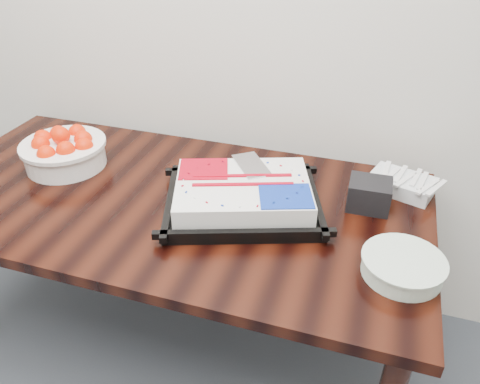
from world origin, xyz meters
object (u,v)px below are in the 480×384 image
(tangerine_bowl, at_px, (63,145))
(cake_tray, at_px, (243,195))
(table, at_px, (170,216))
(plate_stack, at_px, (403,266))
(napkin_box, at_px, (369,194))

(tangerine_bowl, bearing_deg, cake_tray, -4.94)
(table, distance_m, plate_stack, 0.82)
(cake_tray, bearing_deg, tangerine_bowl, 175.06)
(cake_tray, xyz_separation_m, plate_stack, (0.52, -0.18, -0.02))
(tangerine_bowl, bearing_deg, napkin_box, 3.47)
(cake_tray, distance_m, tangerine_bowl, 0.75)
(table, distance_m, tangerine_bowl, 0.51)
(table, height_order, napkin_box, napkin_box)
(table, bearing_deg, tangerine_bowl, 170.20)
(table, distance_m, cake_tray, 0.30)
(tangerine_bowl, distance_m, plate_stack, 1.29)
(napkin_box, bearing_deg, tangerine_bowl, -176.53)
(tangerine_bowl, relative_size, napkin_box, 2.32)
(tangerine_bowl, bearing_deg, plate_stack, -10.87)
(tangerine_bowl, relative_size, plate_stack, 1.39)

